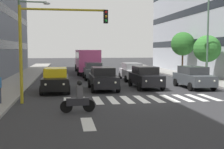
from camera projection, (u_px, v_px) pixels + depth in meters
name	position (u px, v px, depth m)	size (l,w,h in m)	color
ground_plane	(141.00, 99.00, 18.05)	(180.00, 180.00, 0.00)	#2D2D30
crosswalk_markings	(141.00, 99.00, 18.05)	(9.45, 2.80, 0.01)	silver
lane_arrow_1	(88.00, 124.00, 12.05)	(0.50, 2.20, 0.01)	silver
car_0	(193.00, 77.00, 23.13)	(2.02, 4.44, 1.72)	#474C51
car_1	(145.00, 77.00, 23.21)	(2.02, 4.44, 1.72)	black
car_2	(103.00, 78.00, 22.14)	(2.02, 4.44, 1.72)	black
car_3	(56.00, 80.00, 21.14)	(2.02, 4.44, 1.72)	black
car_row2_0	(93.00, 71.00, 30.07)	(2.02, 4.44, 1.72)	#474C51
car_row2_1	(132.00, 72.00, 28.94)	(2.02, 4.44, 1.72)	silver
bus_behind_traffic	(87.00, 59.00, 37.88)	(2.78, 10.50, 3.00)	#DB5193
motorcycle_with_rider	(78.00, 99.00, 14.22)	(1.70, 0.38, 1.57)	black
traffic_light_gantry	(47.00, 37.00, 16.54)	(5.02, 0.36, 5.50)	#AD991E
street_lamp_left	(204.00, 31.00, 26.13)	(2.41, 0.28, 7.57)	#4C6B56
street_lamp_right	(25.00, 34.00, 22.86)	(2.47, 0.28, 6.74)	#4C6B56
street_tree_1	(207.00, 49.00, 28.03)	(2.59, 2.59, 4.27)	#513823
street_tree_2	(183.00, 44.00, 34.49)	(2.78, 2.78, 4.96)	#513823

